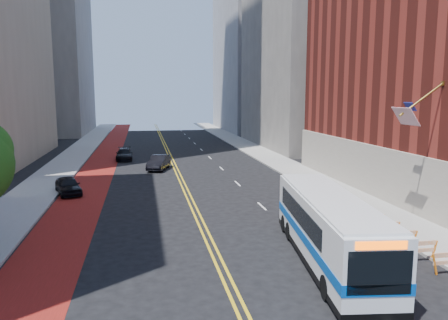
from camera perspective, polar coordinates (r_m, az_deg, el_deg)
name	(u,v)px	position (r m, az deg, el deg)	size (l,w,h in m)	color
ground	(239,305)	(17.37, 1.94, -18.44)	(160.00, 160.00, 0.00)	black
sidewalk_left	(56,173)	(46.55, -21.14, -1.60)	(4.00, 140.00, 0.15)	gray
sidewalk_right	(286,166)	(48.28, 8.10, -0.74)	(4.00, 140.00, 0.15)	gray
bus_lane_paint	(96,172)	(46.01, -16.35, -1.57)	(3.60, 140.00, 0.01)	#64150E
center_line_inner	(175,170)	(45.88, -6.47, -1.30)	(0.14, 140.00, 0.01)	gold
center_line_outer	(178,170)	(45.91, -6.02, -1.28)	(0.14, 140.00, 0.01)	gold
lane_dashes	(210,158)	(54.29, -1.85, 0.31)	(0.14, 98.20, 0.01)	silver
midrise_right_near	(321,11)	(69.44, 12.53, 18.52)	(18.00, 26.00, 40.00)	slate
midrise_right_far	(270,0)	(98.98, 6.00, 20.06)	(20.00, 28.00, 55.00)	gray
construction_barriers	(414,242)	(23.75, 23.58, -9.82)	(1.42, 10.91, 1.00)	orange
transit_bus	(328,227)	(21.38, 13.43, -8.52)	(4.08, 11.94, 3.22)	silver
car_a	(68,186)	(36.74, -19.70, -3.17)	(1.63, 4.06, 1.38)	black
car_b	(159,162)	(46.22, -8.52, -0.32)	(1.60, 4.58, 1.51)	black
car_c	(124,154)	(53.74, -12.89, 0.73)	(1.91, 4.69, 1.36)	black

